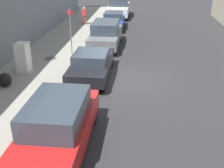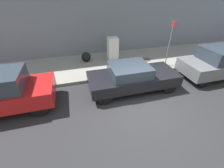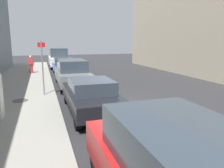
% 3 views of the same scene
% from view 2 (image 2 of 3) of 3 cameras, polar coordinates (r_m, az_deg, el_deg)
% --- Properties ---
extents(ground_plane, '(80.00, 80.00, 0.00)m').
position_cam_2_polar(ground_plane, '(6.93, 11.77, -8.44)').
color(ground_plane, '#28282B').
extents(sidewalk_slab, '(3.88, 44.00, 0.16)m').
position_cam_2_polar(sidewalk_slab, '(10.47, 1.03, 8.07)').
color(sidewalk_slab, gray).
rests_on(sidewalk_slab, ground).
extents(discarded_refrigerator, '(0.60, 0.70, 1.56)m').
position_cam_2_polar(discarded_refrigerator, '(10.52, 0.26, 13.27)').
color(discarded_refrigerator, silver).
rests_on(discarded_refrigerator, sidewalk_slab).
extents(manhole_cover, '(0.70, 0.70, 0.02)m').
position_cam_2_polar(manhole_cover, '(11.01, 12.66, 9.06)').
color(manhole_cover, '#47443F').
rests_on(manhole_cover, sidewalk_slab).
extents(street_sign_post, '(0.36, 0.07, 2.75)m').
position_cam_2_polar(street_sign_post, '(10.07, 21.18, 14.71)').
color(street_sign_post, slate).
rests_on(street_sign_post, sidewalk_slab).
extents(trash_bag, '(0.64, 0.64, 0.64)m').
position_cam_2_polar(trash_bag, '(10.56, -9.88, 10.16)').
color(trash_bag, black).
rests_on(trash_bag, sidewalk_slab).
extents(parked_sedan_dark, '(1.84, 4.47, 1.40)m').
position_cam_2_polar(parked_sedan_dark, '(7.56, 7.66, 2.70)').
color(parked_sedan_dark, black).
rests_on(parked_sedan_dark, ground).
extents(parked_suv_gray, '(1.89, 4.79, 1.73)m').
position_cam_2_polar(parked_suv_gray, '(10.81, 36.47, 6.88)').
color(parked_suv_gray, slate).
rests_on(parked_suv_gray, ground).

